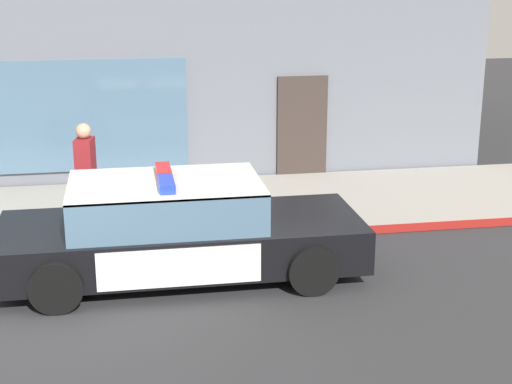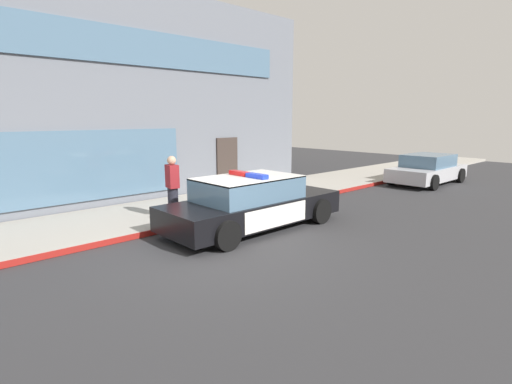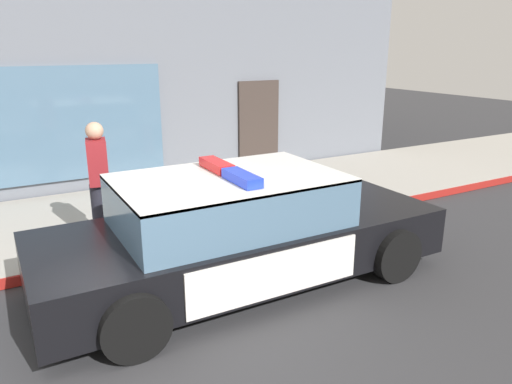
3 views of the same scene
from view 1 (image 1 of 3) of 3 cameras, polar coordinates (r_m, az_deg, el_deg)
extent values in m
plane|color=#303033|center=(10.24, -15.61, -8.50)|extent=(48.00, 48.00, 0.00)
cube|color=#A39E93|center=(13.70, -14.25, -1.62)|extent=(48.00, 3.32, 0.15)
cube|color=maroon|center=(12.13, -14.77, -4.06)|extent=(28.80, 0.04, 0.14)
cube|color=#382D28|center=(15.42, 3.39, 4.63)|extent=(1.00, 0.08, 2.10)
cube|color=black|center=(10.83, -5.49, -3.66)|extent=(4.99, 1.86, 0.60)
cube|color=silver|center=(11.00, 2.80, -2.37)|extent=(1.70, 1.82, 0.05)
cube|color=silver|center=(10.80, -14.78, -3.28)|extent=(1.40, 1.82, 0.05)
cube|color=silver|center=(11.72, -6.34, -2.11)|extent=(2.09, 0.03, 0.51)
cube|color=silver|center=(9.95, -5.62, -5.54)|extent=(2.09, 0.03, 0.51)
cube|color=yellow|center=(11.73, -6.35, -2.09)|extent=(0.22, 0.01, 0.26)
cube|color=slate|center=(10.64, -6.64, -0.83)|extent=(2.59, 1.68, 0.60)
cube|color=silver|center=(10.56, -6.69, 0.67)|extent=(2.59, 1.68, 0.04)
cube|color=red|center=(10.86, -6.81, 1.55)|extent=(0.20, 0.63, 0.11)
cube|color=blue|center=(10.21, -6.59, 0.59)|extent=(0.20, 0.63, 0.11)
cylinder|color=black|center=(11.98, 2.05, -2.41)|extent=(0.68, 0.22, 0.68)
cylinder|color=black|center=(10.28, 4.18, -5.72)|extent=(0.68, 0.22, 0.68)
cylinder|color=black|center=(11.78, -13.85, -3.23)|extent=(0.68, 0.22, 0.68)
cylinder|color=black|center=(10.05, -14.48, -6.78)|extent=(0.68, 0.22, 0.68)
cylinder|color=red|center=(12.59, -1.37, -2.12)|extent=(0.28, 0.28, 0.10)
cylinder|color=red|center=(12.50, -1.37, -0.93)|extent=(0.19, 0.19, 0.45)
sphere|color=red|center=(12.42, -1.38, 0.35)|extent=(0.22, 0.22, 0.22)
cylinder|color=gray|center=(12.39, -1.39, 0.69)|extent=(0.06, 0.06, 0.05)
cylinder|color=gray|center=(12.36, -1.27, -1.03)|extent=(0.09, 0.10, 0.09)
cylinder|color=gray|center=(12.63, -1.47, -0.64)|extent=(0.09, 0.10, 0.09)
cylinder|color=gray|center=(12.53, -0.69, -0.97)|extent=(0.10, 0.12, 0.12)
cylinder|color=#23232D|center=(12.51, -12.23, -0.82)|extent=(0.28, 0.28, 0.85)
cube|color=maroon|center=(12.31, -12.44, 2.45)|extent=(0.33, 0.44, 0.62)
sphere|color=tan|center=(12.22, -12.56, 4.40)|extent=(0.24, 0.24, 0.24)
camera|label=2|loc=(6.79, -72.36, -6.86)|focal=27.41mm
camera|label=3|loc=(5.71, -28.53, 0.51)|focal=33.97mm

